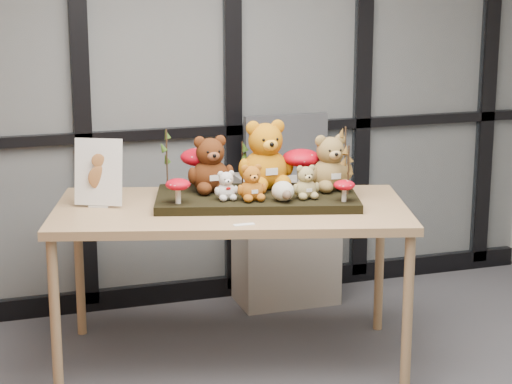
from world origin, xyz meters
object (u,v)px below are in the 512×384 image
object	(u,v)px
bear_white_bow	(226,184)
bear_beige_small	(306,180)
bear_small_yellow	(252,181)
mushroom_back_right	(301,166)
plush_cream_hedgehog	(283,190)
display_table	(231,219)
bear_brown_medium	(210,161)
mushroom_back_left	(200,166)
sign_holder	(99,175)
bear_pooh_yellow	(265,151)
mushroom_front_left	(178,190)
cabinet	(286,239)
diorama_tray	(257,199)
mushroom_front_right	(344,190)
monitor	(286,145)
bear_tan_back	(330,159)

from	to	relation	value
bear_white_bow	bear_beige_small	size ratio (longest dim) A/B	0.87
bear_small_yellow	bear_beige_small	bearing A→B (deg)	6.92
bear_white_bow	mushroom_back_right	world-z (taller)	mushroom_back_right
plush_cream_hedgehog	display_table	bearing A→B (deg)	162.78
bear_brown_medium	bear_white_bow	world-z (taller)	bear_brown_medium
bear_small_yellow	mushroom_back_left	distance (m)	0.40
plush_cream_hedgehog	mushroom_back_right	world-z (taller)	mushroom_back_right
display_table	sign_holder	bearing A→B (deg)	178.21
bear_pooh_yellow	mushroom_front_left	xyz separation A→B (m)	(-0.51, -0.18, -0.13)
bear_brown_medium	bear_beige_small	distance (m)	0.51
mushroom_back_right	cabinet	xyz separation A→B (m)	(0.15, 0.62, -0.59)
bear_brown_medium	sign_holder	size ratio (longest dim) A/B	0.93
display_table	cabinet	world-z (taller)	display_table
display_table	diorama_tray	world-z (taller)	diorama_tray
diorama_tray	bear_brown_medium	bearing A→B (deg)	162.08
mushroom_back_right	mushroom_front_left	distance (m)	0.72
mushroom_front_left	mushroom_front_right	size ratio (longest dim) A/B	1.15
bear_small_yellow	monitor	world-z (taller)	monitor
bear_pooh_yellow	bear_white_bow	size ratio (longest dim) A/B	2.45
diorama_tray	bear_tan_back	size ratio (longest dim) A/B	3.19
mushroom_back_right	sign_holder	xyz separation A→B (m)	(-1.05, 0.08, 0.01)
mushroom_front_left	mushroom_back_left	bearing A→B (deg)	57.72
bear_pooh_yellow	mushroom_back_right	size ratio (longest dim) A/B	1.79
mushroom_front_left	mushroom_front_right	world-z (taller)	mushroom_front_left
bear_beige_small	sign_holder	world-z (taller)	sign_holder
bear_small_yellow	mushroom_back_left	world-z (taller)	mushroom_back_left
cabinet	bear_small_yellow	bearing A→B (deg)	-120.72
bear_tan_back	bear_small_yellow	distance (m)	0.47
bear_beige_small	bear_tan_back	bearing A→B (deg)	51.94
mushroom_back_left	bear_tan_back	bearing A→B (deg)	-23.05
mushroom_front_left	bear_tan_back	bearing A→B (deg)	2.98
mushroom_front_right	monitor	bearing A→B (deg)	86.43
mushroom_front_right	bear_white_bow	bearing A→B (deg)	158.06
bear_brown_medium	sign_holder	distance (m)	0.57
mushroom_back_right	bear_pooh_yellow	bearing A→B (deg)	170.83
diorama_tray	bear_beige_small	size ratio (longest dim) A/B	5.50
diorama_tray	plush_cream_hedgehog	xyz separation A→B (m)	(0.08, -0.17, 0.08)
sign_holder	cabinet	distance (m)	1.45
monitor	bear_beige_small	bearing A→B (deg)	-103.84
bear_tan_back	bear_small_yellow	size ratio (longest dim) A/B	1.60
bear_beige_small	mushroom_front_left	world-z (taller)	bear_beige_small
diorama_tray	monitor	distance (m)	0.86
plush_cream_hedgehog	monitor	size ratio (longest dim) A/B	0.22
bear_pooh_yellow	mushroom_front_right	world-z (taller)	bear_pooh_yellow
sign_holder	plush_cream_hedgehog	bearing A→B (deg)	3.89
display_table	diorama_tray	size ratio (longest dim) A/B	1.91
bear_tan_back	mushroom_back_left	distance (m)	0.68
bear_small_yellow	mushroom_front_right	xyz separation A→B (m)	(0.43, -0.17, -0.04)
cabinet	monitor	bearing A→B (deg)	90.00
bear_beige_small	cabinet	world-z (taller)	bear_beige_small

